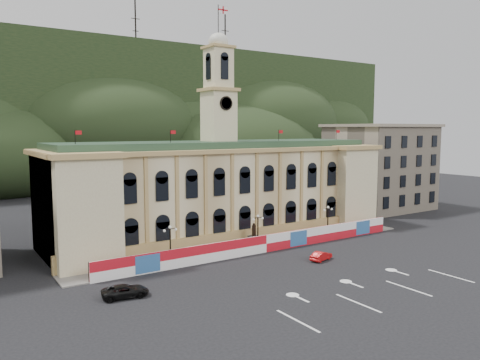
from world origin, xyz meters
TOP-DOWN VIEW (x-y plane):
  - ground at (0.00, 0.00)m, footprint 260.00×260.00m
  - lane_markings at (0.00, -5.00)m, footprint 26.00×10.00m
  - hill_ridge at (0.03, 121.99)m, footprint 230.00×80.00m
  - city_hall at (0.00, 27.63)m, footprint 56.20×17.60m
  - side_building_right at (43.00, 30.93)m, footprint 21.00×17.00m
  - hoarding_fence at (0.06, 15.07)m, footprint 50.00×0.44m
  - pavement at (0.00, 17.75)m, footprint 56.00×5.50m
  - statue at (0.00, 18.00)m, footprint 1.40×1.40m
  - lamp_left at (-14.00, 17.00)m, footprint 1.96×0.44m
  - lamp_center at (0.00, 17.00)m, footprint 1.96×0.44m
  - lamp_right at (14.00, 17.00)m, footprint 1.96×0.44m
  - red_sedan at (3.68, 7.54)m, footprint 3.19×4.38m
  - black_suv at (-23.11, 8.59)m, footprint 3.77×5.58m

SIDE VIEW (x-z plane):
  - ground at x=0.00m, z-range 0.00..0.00m
  - lane_markings at x=0.00m, z-range -0.01..0.01m
  - pavement at x=0.00m, z-range 0.00..0.16m
  - red_sedan at x=3.68m, z-range 0.00..1.23m
  - black_suv at x=-23.11m, z-range 0.00..1.35m
  - statue at x=0.00m, z-range -0.67..3.05m
  - hoarding_fence at x=0.06m, z-range 0.00..2.50m
  - lamp_left at x=-14.00m, z-range 0.50..5.65m
  - lamp_center at x=0.00m, z-range 0.50..5.65m
  - lamp_right at x=14.00m, z-range 0.50..5.65m
  - city_hall at x=0.00m, z-range -10.70..26.40m
  - side_building_right at x=43.00m, z-range 0.03..18.63m
  - hill_ridge at x=0.03m, z-range -12.52..51.48m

